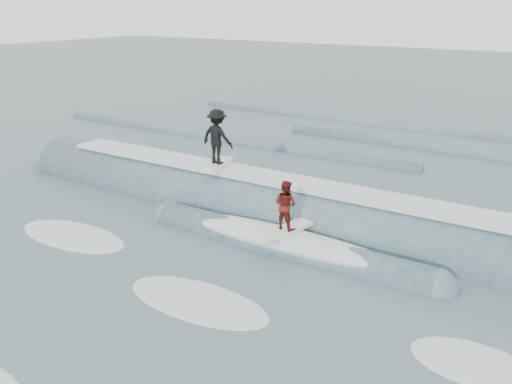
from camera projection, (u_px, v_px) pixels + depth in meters
The scene contains 6 objects.
ground at pixel (146, 286), 14.63m from camera, with size 160.00×160.00×0.00m, color #415A5F.
breaking_wave at pixel (273, 217), 19.18m from camera, with size 24.27×4.09×2.62m.
surfer_black at pixel (217, 138), 19.90m from camera, with size 1.27×2.07×2.03m.
surfer_red at pixel (285, 209), 16.39m from camera, with size 0.95×2.07×1.56m.
whitewater at pixel (122, 301), 13.89m from camera, with size 17.97×8.38×0.10m.
far_swells at pixel (365, 142), 29.39m from camera, with size 35.48×8.65×0.80m.
Camera 1 is at (9.58, -9.37, 6.95)m, focal length 40.00 mm.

